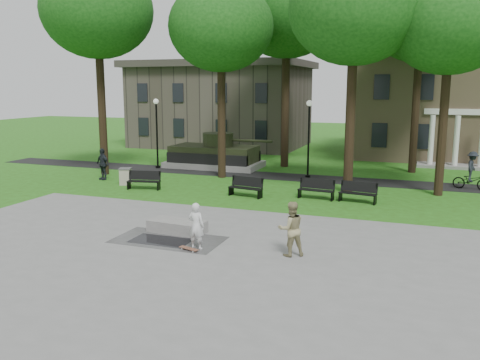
% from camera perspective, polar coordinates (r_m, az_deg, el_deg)
% --- Properties ---
extents(ground, '(120.00, 120.00, 0.00)m').
position_cam_1_polar(ground, '(20.34, -1.45, -5.39)').
color(ground, '#275313').
rests_on(ground, ground).
extents(plaza, '(22.00, 16.00, 0.02)m').
position_cam_1_polar(plaza, '(16.02, -8.14, -9.91)').
color(plaza, gray).
rests_on(plaza, ground).
extents(footpath, '(44.00, 2.60, 0.01)m').
position_cam_1_polar(footpath, '(31.53, 6.59, 0.28)').
color(footpath, black).
rests_on(footpath, ground).
extents(building_right, '(17.00, 12.00, 8.60)m').
position_cam_1_polar(building_right, '(44.28, 23.99, 8.03)').
color(building_right, '#9E8460').
rests_on(building_right, ground).
extents(building_left, '(15.00, 10.00, 7.20)m').
position_cam_1_polar(building_left, '(48.29, -2.05, 8.17)').
color(building_left, '#4C443D').
rests_on(building_left, ground).
extents(tree_0, '(6.80, 6.80, 12.97)m').
position_cam_1_polar(tree_0, '(33.58, -15.75, 17.76)').
color(tree_0, black).
rests_on(tree_0, ground).
extents(tree_1, '(6.20, 6.20, 11.63)m').
position_cam_1_polar(tree_1, '(31.17, -2.15, 16.74)').
color(tree_1, black).
rests_on(tree_1, ground).
extents(tree_2, '(6.60, 6.60, 12.16)m').
position_cam_1_polar(tree_2, '(27.20, 12.74, 18.18)').
color(tree_2, black).
rests_on(tree_2, ground).
extents(tree_3, '(6.00, 6.00, 11.19)m').
position_cam_1_polar(tree_3, '(27.86, 22.55, 15.98)').
color(tree_3, black).
rests_on(tree_3, ground).
extents(tree_4, '(7.20, 7.20, 13.50)m').
position_cam_1_polar(tree_4, '(35.73, 5.27, 18.22)').
color(tree_4, black).
rests_on(tree_4, ground).
extents(tree_5, '(6.40, 6.40, 12.44)m').
position_cam_1_polar(tree_5, '(34.93, 19.68, 16.66)').
color(tree_5, black).
rests_on(tree_5, ground).
extents(lamp_left, '(0.36, 0.36, 4.73)m').
position_cam_1_polar(lamp_left, '(35.12, -9.33, 5.84)').
color(lamp_left, black).
rests_on(lamp_left, ground).
extents(lamp_mid, '(0.36, 0.36, 4.73)m').
position_cam_1_polar(lamp_mid, '(31.34, 7.72, 5.33)').
color(lamp_mid, black).
rests_on(lamp_mid, ground).
extents(tank_monument, '(7.45, 3.40, 2.40)m').
position_cam_1_polar(tank_monument, '(35.28, -2.85, 2.82)').
color(tank_monument, gray).
rests_on(tank_monument, ground).
extents(puddle, '(2.20, 1.20, 0.00)m').
position_cam_1_polar(puddle, '(18.85, -8.88, -6.75)').
color(puddle, black).
rests_on(puddle, plaza).
extents(concrete_block, '(2.28, 1.19, 0.45)m').
position_cam_1_polar(concrete_block, '(19.82, -7.06, -5.16)').
color(concrete_block, gray).
rests_on(concrete_block, plaza).
extents(skateboard, '(0.80, 0.43, 0.07)m').
position_cam_1_polar(skateboard, '(17.67, -5.76, -7.74)').
color(skateboard, brown).
rests_on(skateboard, plaza).
extents(skateboarder, '(0.63, 0.44, 1.64)m').
position_cam_1_polar(skateboarder, '(17.56, -4.94, -5.16)').
color(skateboarder, silver).
rests_on(skateboarder, plaza).
extents(friend_watching, '(1.13, 1.07, 1.84)m').
position_cam_1_polar(friend_watching, '(16.88, 5.75, -5.46)').
color(friend_watching, '#999063').
rests_on(friend_watching, plaza).
extents(pedestrian_walker, '(1.21, 0.84, 1.90)m').
position_cam_1_polar(pedestrian_walker, '(31.60, -15.17, 1.74)').
color(pedestrian_walker, '#1F2329').
rests_on(pedestrian_walker, ground).
extents(cyclist, '(1.98, 1.17, 2.10)m').
position_cam_1_polar(cyclist, '(30.33, 24.57, 0.61)').
color(cyclist, black).
rests_on(cyclist, ground).
extents(park_bench_0, '(1.85, 0.88, 1.00)m').
position_cam_1_polar(park_bench_0, '(28.22, -10.68, 0.02)').
color(park_bench_0, black).
rests_on(park_bench_0, ground).
extents(park_bench_1, '(1.85, 0.84, 1.00)m').
position_cam_1_polar(park_bench_1, '(25.92, 0.68, -0.72)').
color(park_bench_1, black).
rests_on(park_bench_1, ground).
extents(park_bench_2, '(1.83, 0.69, 1.00)m').
position_cam_1_polar(park_bench_2, '(25.66, 8.57, -0.95)').
color(park_bench_2, black).
rests_on(park_bench_2, ground).
extents(park_bench_3, '(1.85, 0.77, 1.00)m').
position_cam_1_polar(park_bench_3, '(25.26, 13.11, -1.29)').
color(park_bench_3, black).
rests_on(park_bench_3, ground).
extents(trash_bin, '(0.85, 0.85, 0.96)m').
position_cam_1_polar(trash_bin, '(29.75, -12.74, 0.41)').
color(trash_bin, '#BAAE99').
rests_on(trash_bin, ground).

